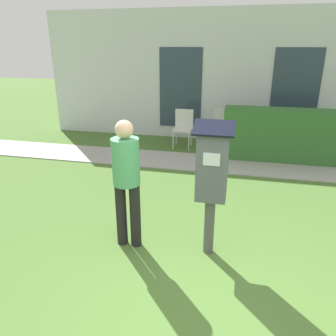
{
  "coord_description": "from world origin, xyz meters",
  "views": [
    {
      "loc": [
        0.23,
        -2.39,
        2.35
      ],
      "look_at": [
        -0.55,
        0.97,
        1.05
      ],
      "focal_mm": 35.0,
      "sensor_mm": 36.0,
      "label": 1
    }
  ],
  "objects_px": {
    "parking_meter": "(212,173)",
    "outdoor_chair_left": "(183,125)",
    "person_standing": "(126,175)",
    "outdoor_chair_middle": "(222,125)"
  },
  "relations": [
    {
      "from": "parking_meter",
      "to": "person_standing",
      "type": "xyz_separation_m",
      "value": [
        -0.98,
        -0.06,
        -0.09
      ]
    },
    {
      "from": "person_standing",
      "to": "outdoor_chair_left",
      "type": "bearing_deg",
      "value": 106.72
    },
    {
      "from": "parking_meter",
      "to": "person_standing",
      "type": "bearing_deg",
      "value": -176.66
    },
    {
      "from": "person_standing",
      "to": "outdoor_chair_left",
      "type": "xyz_separation_m",
      "value": [
        -0.12,
        4.32,
        -0.4
      ]
    },
    {
      "from": "parking_meter",
      "to": "outdoor_chair_middle",
      "type": "distance_m",
      "value": 4.52
    },
    {
      "from": "person_standing",
      "to": "parking_meter",
      "type": "bearing_deg",
      "value": 18.43
    },
    {
      "from": "person_standing",
      "to": "outdoor_chair_middle",
      "type": "bearing_deg",
      "value": 95.22
    },
    {
      "from": "parking_meter",
      "to": "outdoor_chair_left",
      "type": "xyz_separation_m",
      "value": [
        -1.11,
        4.27,
        -0.49
      ]
    },
    {
      "from": "parking_meter",
      "to": "outdoor_chair_middle",
      "type": "height_order",
      "value": "parking_meter"
    },
    {
      "from": "parking_meter",
      "to": "outdoor_chair_middle",
      "type": "relative_size",
      "value": 1.77
    }
  ]
}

